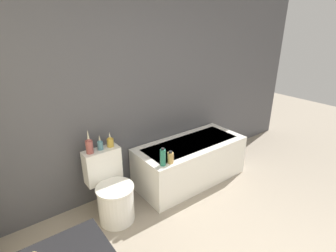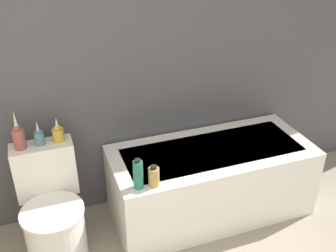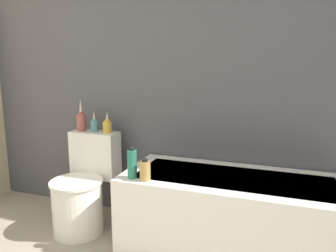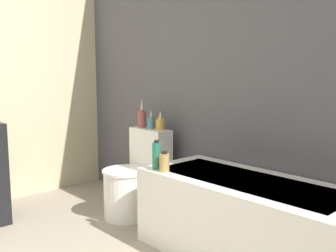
# 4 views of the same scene
# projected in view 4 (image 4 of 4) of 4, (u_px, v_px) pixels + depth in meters

# --- Properties ---
(wall_back_tiled) EXTENTS (6.40, 0.06, 2.60)m
(wall_back_tiled) POSITION_uv_depth(u_px,v_px,m) (207.00, 69.00, 3.30)
(wall_back_tiled) COLOR #4C4C51
(wall_back_tiled) RESTS_ON ground_plane
(bathtub) EXTENTS (1.52, 0.68, 0.57)m
(bathtub) POSITION_uv_depth(u_px,v_px,m) (246.00, 220.00, 2.66)
(bathtub) COLOR white
(bathtub) RESTS_ON ground
(toilet) EXTENTS (0.41, 0.58, 0.77)m
(toilet) POSITION_uv_depth(u_px,v_px,m) (134.00, 180.00, 3.49)
(toilet) COLOR white
(toilet) RESTS_ON ground
(vase_gold) EXTENTS (0.08, 0.08, 0.27)m
(vase_gold) POSITION_uv_depth(u_px,v_px,m) (142.00, 117.00, 3.64)
(vase_gold) COLOR #994C47
(vase_gold) RESTS_ON toilet
(vase_silver) EXTENTS (0.06, 0.06, 0.18)m
(vase_silver) POSITION_uv_depth(u_px,v_px,m) (151.00, 122.00, 3.56)
(vase_silver) COLOR teal
(vase_silver) RESTS_ON toilet
(vase_bronze) EXTENTS (0.08, 0.08, 0.18)m
(vase_bronze) POSITION_uv_depth(u_px,v_px,m) (160.00, 123.00, 3.47)
(vase_bronze) COLOR gold
(vase_bronze) RESTS_ON toilet
(shampoo_bottle_tall) EXTENTS (0.06, 0.06, 0.22)m
(shampoo_bottle_tall) POSITION_uv_depth(u_px,v_px,m) (157.00, 155.00, 2.90)
(shampoo_bottle_tall) COLOR #267259
(shampoo_bottle_tall) RESTS_ON bathtub
(shampoo_bottle_short) EXTENTS (0.07, 0.07, 0.15)m
(shampoo_bottle_short) POSITION_uv_depth(u_px,v_px,m) (164.00, 162.00, 2.83)
(shampoo_bottle_short) COLOR tan
(shampoo_bottle_short) RESTS_ON bathtub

